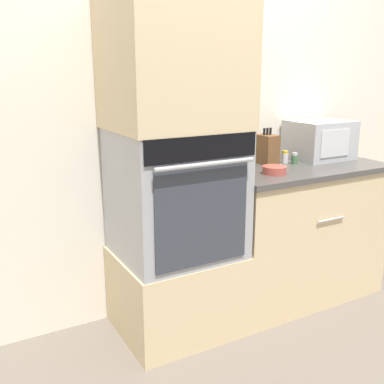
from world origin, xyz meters
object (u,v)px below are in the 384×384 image
at_px(condiment_jar_near, 295,158).
at_px(condiment_jar_mid, 239,158).
at_px(wall_oven, 176,193).
at_px(knife_block, 267,149).
at_px(condiment_jar_back, 285,157).
at_px(bowl, 274,170).
at_px(condiment_jar_far, 238,164).
at_px(microwave, 319,140).

relative_size(condiment_jar_near, condiment_jar_mid, 0.82).
height_order(wall_oven, condiment_jar_near, wall_oven).
bearing_deg(knife_block, condiment_jar_back, -15.14).
relative_size(bowl, condiment_jar_far, 1.92).
xyz_separation_m(knife_block, condiment_jar_mid, (-0.18, 0.06, -0.05)).
bearing_deg(condiment_jar_mid, condiment_jar_far, -125.94).
relative_size(microwave, condiment_jar_far, 5.43).
distance_m(wall_oven, bowl, 0.63).
xyz_separation_m(bowl, condiment_jar_near, (0.31, 0.17, 0.01)).
xyz_separation_m(knife_block, condiment_jar_far, (-0.28, -0.07, -0.06)).
relative_size(microwave, condiment_jar_back, 5.08).
distance_m(knife_block, condiment_jar_mid, 0.20).
relative_size(knife_block, condiment_jar_near, 3.16).
relative_size(microwave, bowl, 2.83).
distance_m(bowl, condiment_jar_near, 0.35).
relative_size(knife_block, condiment_jar_mid, 2.58).
distance_m(microwave, condiment_jar_back, 0.32).
height_order(microwave, condiment_jar_back, microwave).
bearing_deg(condiment_jar_mid, bowl, -84.74).
bearing_deg(bowl, wall_oven, 169.66).
distance_m(microwave, bowl, 0.64).
distance_m(condiment_jar_near, condiment_jar_mid, 0.37).
bearing_deg(condiment_jar_mid, microwave, -8.79).
height_order(condiment_jar_mid, condiment_jar_back, condiment_jar_mid).
relative_size(microwave, condiment_jar_near, 5.50).
relative_size(condiment_jar_far, condiment_jar_back, 0.94).
bearing_deg(condiment_jar_far, wall_oven, -170.23).
xyz_separation_m(knife_block, condiment_jar_near, (0.16, -0.10, -0.06)).
xyz_separation_m(bowl, condiment_jar_far, (-0.13, 0.19, 0.01)).
xyz_separation_m(wall_oven, bowl, (0.61, -0.11, 0.09)).
relative_size(bowl, condiment_jar_near, 1.94).
relative_size(wall_oven, bowl, 4.93).
distance_m(condiment_jar_mid, condiment_jar_back, 0.32).
bearing_deg(wall_oven, condiment_jar_near, 3.52).
relative_size(microwave, knife_block, 1.74).
bearing_deg(condiment_jar_back, bowl, -140.21).
xyz_separation_m(knife_block, bowl, (-0.15, -0.27, -0.07)).
bearing_deg(bowl, knife_block, 60.94).
height_order(knife_block, bowl, knife_block).
xyz_separation_m(microwave, knife_block, (-0.44, 0.04, -0.04)).
xyz_separation_m(condiment_jar_near, condiment_jar_far, (-0.43, 0.03, 0.00)).
bearing_deg(condiment_jar_back, condiment_jar_far, -174.67).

